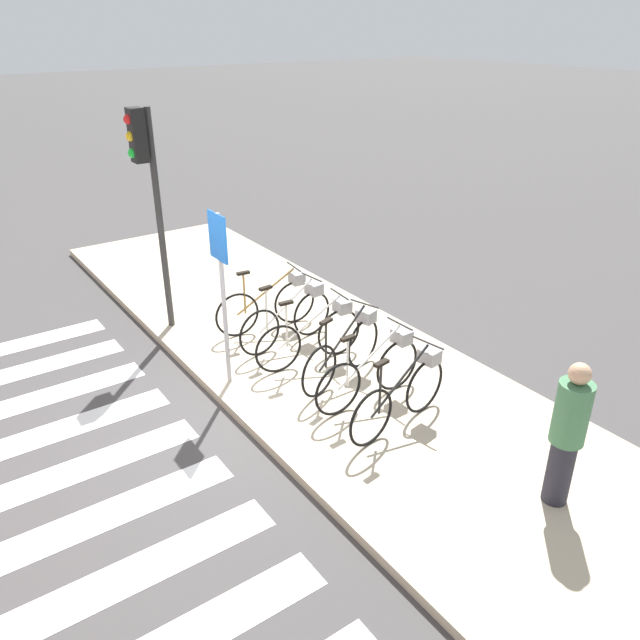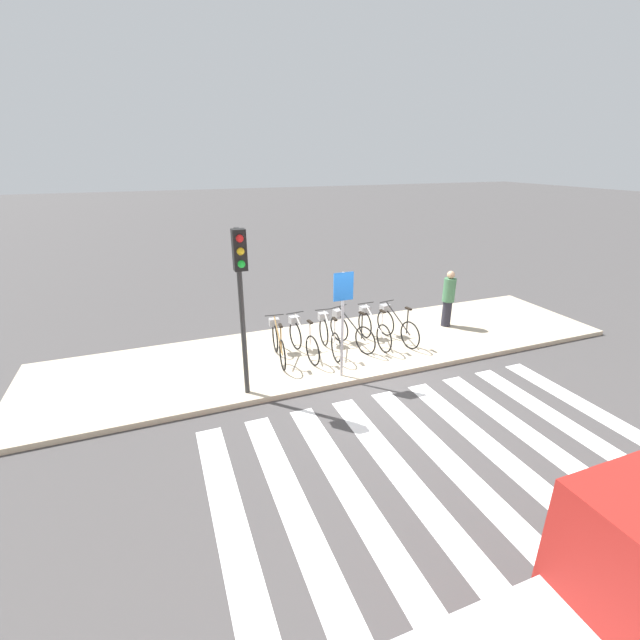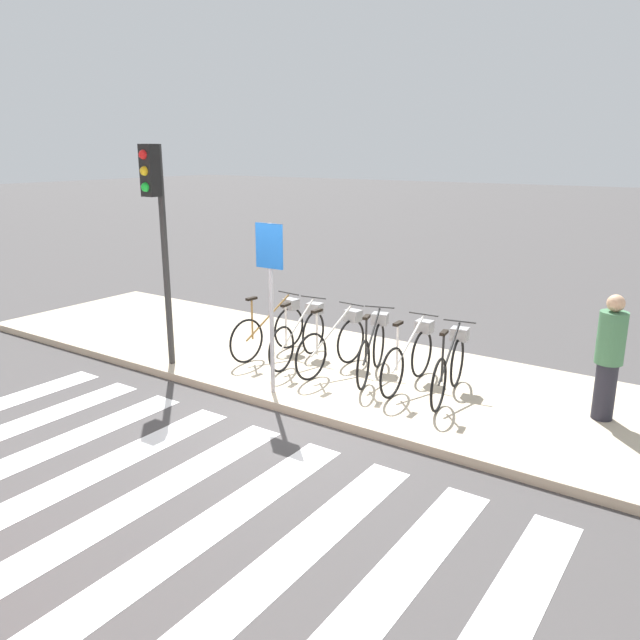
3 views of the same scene
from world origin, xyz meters
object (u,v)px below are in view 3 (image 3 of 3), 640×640
object	(u,v)px
pedestrian	(609,355)
sign_post	(270,280)
parked_bicycle_0	(272,328)
parked_bicycle_3	(373,347)
traffic_light	(156,210)
parked_bicycle_2	(335,341)
parked_bicycle_5	(450,365)
parked_bicycle_4	(410,355)
parked_bicycle_1	(301,334)

from	to	relation	value
pedestrian	sign_post	distance (m)	4.44
parked_bicycle_0	parked_bicycle_3	xyz separation A→B (m)	(1.91, 0.04, 0.00)
parked_bicycle_3	parked_bicycle_0	bearing A→B (deg)	-178.83
traffic_light	parked_bicycle_2	bearing A→B (deg)	29.98
parked_bicycle_5	pedestrian	world-z (taller)	pedestrian
parked_bicycle_4	parked_bicycle_0	bearing A→B (deg)	-179.90
pedestrian	parked_bicycle_3	bearing A→B (deg)	-174.89
parked_bicycle_1	sign_post	world-z (taller)	sign_post
traffic_light	parked_bicycle_5	bearing A→B (deg)	17.58
pedestrian	sign_post	xyz separation A→B (m)	(-4.04, -1.67, 0.77)
parked_bicycle_2	parked_bicycle_5	distance (m)	1.90
parked_bicycle_4	sign_post	xyz separation A→B (m)	(-1.47, -1.35, 1.16)
parked_bicycle_2	traffic_light	world-z (taller)	traffic_light
parked_bicycle_0	parked_bicycle_2	xyz separation A→B (m)	(1.29, -0.06, 0.00)
parked_bicycle_4	parked_bicycle_1	bearing A→B (deg)	-179.30
parked_bicycle_5	pedestrian	size ratio (longest dim) A/B	1.05
parked_bicycle_3	traffic_light	size ratio (longest dim) A/B	0.49
parked_bicycle_1	parked_bicycle_4	size ratio (longest dim) A/B	1.00
parked_bicycle_0	traffic_light	size ratio (longest dim) A/B	0.50
parked_bicycle_5	traffic_light	size ratio (longest dim) A/B	0.50
parked_bicycle_1	parked_bicycle_3	world-z (taller)	same
parked_bicycle_1	traffic_light	xyz separation A→B (m)	(-1.65, -1.38, 1.99)
traffic_light	parked_bicycle_4	bearing A→B (deg)	21.39
parked_bicycle_3	parked_bicycle_5	xyz separation A→B (m)	(1.28, -0.10, 0.00)
parked_bicycle_4	pedestrian	distance (m)	2.61
parked_bicycle_1	parked_bicycle_4	world-z (taller)	same
parked_bicycle_2	traffic_light	xyz separation A→B (m)	(-2.33, -1.35, 1.99)
pedestrian	traffic_light	world-z (taller)	traffic_light
parked_bicycle_0	parked_bicycle_5	world-z (taller)	same
parked_bicycle_2	parked_bicycle_3	world-z (taller)	same
pedestrian	parked_bicycle_5	bearing A→B (deg)	-168.63
parked_bicycle_4	pedestrian	size ratio (longest dim) A/B	1.06
parked_bicycle_0	parked_bicycle_1	xyz separation A→B (m)	(0.61, -0.02, 0.00)
parked_bicycle_1	parked_bicycle_5	bearing A→B (deg)	-0.92
parked_bicycle_0	parked_bicycle_4	xyz separation A→B (m)	(2.55, 0.00, 0.00)
parked_bicycle_2	parked_bicycle_4	distance (m)	1.26
parked_bicycle_2	parked_bicycle_4	xyz separation A→B (m)	(1.26, 0.06, 0.00)
parked_bicycle_3	parked_bicycle_5	size ratio (longest dim) A/B	0.97
traffic_light	pedestrian	bearing A→B (deg)	15.68
pedestrian	traffic_light	bearing A→B (deg)	-164.32
parked_bicycle_3	sign_post	size ratio (longest dim) A/B	0.70
parked_bicycle_1	parked_bicycle_3	xyz separation A→B (m)	(1.30, 0.06, 0.00)
traffic_light	sign_post	size ratio (longest dim) A/B	1.43
parked_bicycle_1	parked_bicycle_4	bearing A→B (deg)	0.70
parked_bicycle_0	parked_bicycle_4	bearing A→B (deg)	0.10
traffic_light	sign_post	world-z (taller)	traffic_light
parked_bicycle_0	parked_bicycle_4	distance (m)	2.55
parked_bicycle_1	pedestrian	world-z (taller)	pedestrian
parked_bicycle_5	traffic_light	distance (m)	4.87
parked_bicycle_4	parked_bicycle_3	bearing A→B (deg)	176.93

